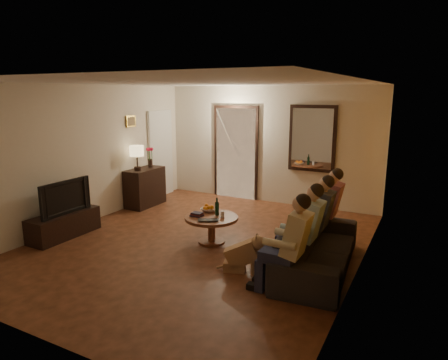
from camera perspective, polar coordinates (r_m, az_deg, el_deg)
The scene contains 33 objects.
floor at distance 6.71m, azimuth -3.51°, elevation -9.02°, with size 5.00×6.00×0.01m, color #3F2011.
ceiling at distance 6.25m, azimuth -3.83°, elevation 13.76°, with size 5.00×6.00×0.01m, color white.
back_wall at distance 9.02m, azimuth 6.36°, elevation 5.00°, with size 5.00×0.02×2.60m, color beige.
front_wall at distance 4.17m, azimuth -25.73°, elevation -4.84°, with size 5.00×0.02×2.60m, color beige.
left_wall at distance 7.94m, azimuth -19.28°, elevation 3.38°, with size 0.02×6.00×2.60m, color beige.
right_wall at distance 5.50m, azimuth 19.16°, elevation -0.34°, with size 0.02×6.00×2.60m, color beige.
orange_accent at distance 5.50m, azimuth 19.05°, elevation -0.33°, with size 0.01×6.00×2.60m, color gold.
kitchen_doorway at distance 9.35m, azimuth 1.71°, elevation 3.79°, with size 1.00×0.06×2.10m, color #FFE0A5.
door_trim at distance 9.35m, azimuth 1.68°, elevation 3.78°, with size 1.12×0.04×2.22m, color black.
fridge_glimpse at distance 9.28m, azimuth 3.10°, elevation 2.77°, with size 0.45×0.03×1.70m, color silver.
mirror_frame at distance 8.64m, azimuth 12.50°, elevation 5.80°, with size 1.00×0.05×1.40m, color black.
mirror_glass at distance 8.61m, azimuth 12.44°, elevation 5.79°, with size 0.86×0.02×1.26m, color white.
white_door at distance 9.65m, azimuth -9.01°, elevation 3.72°, with size 0.06×0.85×2.04m, color white.
framed_art at distance 8.79m, azimuth -13.18°, elevation 8.17°, with size 0.03×0.28×0.24m, color #B28C33.
art_canvas at distance 8.78m, azimuth -13.10°, elevation 8.17°, with size 0.01×0.22×0.18m, color brown.
dresser at distance 8.94m, azimuth -11.22°, elevation -1.01°, with size 0.45×0.93×0.83m, color black.
table_lamp at distance 8.64m, azimuth -12.33°, elevation 3.11°, with size 0.30×0.30×0.54m, color beige, non-canonical shape.
flower_vase at distance 8.99m, azimuth -10.51°, elevation 3.21°, with size 0.14×0.14×0.44m, color red, non-canonical shape.
tv_stand at distance 7.48m, azimuth -21.87°, elevation -5.95°, with size 0.45×1.26×0.42m, color black.
tv at distance 7.34m, azimuth -22.18°, elevation -2.24°, with size 0.13×1.01×0.58m, color black.
sofa at distance 5.83m, azimuth 13.26°, elevation -9.35°, with size 0.86×2.20×0.64m, color black.
person_a at distance 4.95m, azimuth 9.58°, elevation -9.72°, with size 0.60×0.40×1.20m, color tan, non-canonical shape.
person_b at distance 5.49m, azimuth 11.58°, elevation -7.56°, with size 0.60×0.40×1.20m, color tan, non-canonical shape.
person_c at distance 6.03m, azimuth 13.20°, elevation -5.78°, with size 0.60×0.40×1.20m, color tan, non-canonical shape.
person_d at distance 6.59m, azimuth 14.55°, elevation -4.29°, with size 0.60×0.40×1.20m, color tan, non-canonical shape.
dog at distance 5.62m, azimuth 2.57°, elevation -10.33°, with size 0.56×0.24×0.56m, color #A76D4D, non-canonical shape.
coffee_table at distance 6.68m, azimuth -1.79°, elevation -7.05°, with size 0.88×0.88×0.45m, color #5C2F1B.
bowl at distance 6.87m, azimuth -2.21°, elevation -4.26°, with size 0.26×0.26×0.06m, color white.
oranges at distance 6.85m, azimuth -2.21°, elevation -3.71°, with size 0.20×0.20×0.08m, color orange, non-canonical shape.
wine_bottle at distance 6.62m, azimuth -1.01°, elevation -3.77°, with size 0.07×0.07×0.31m, color black, non-canonical shape.
wine_glass at distance 6.55m, azimuth -0.22°, elevation -4.90°, with size 0.06×0.06×0.10m, color silver.
book_stack at distance 6.62m, azimuth -3.90°, elevation -4.88°, with size 0.20×0.15×0.07m, color black, non-canonical shape.
laptop at distance 6.33m, azimuth -2.27°, elevation -5.91°, with size 0.33×0.21×0.03m, color black.
Camera 1 is at (3.27, -5.33, 2.45)m, focal length 32.00 mm.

